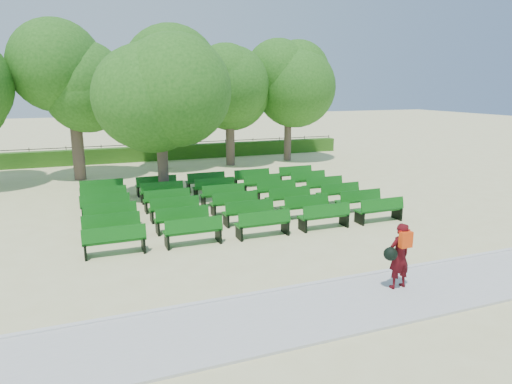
# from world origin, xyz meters

# --- Properties ---
(ground) EXTENTS (120.00, 120.00, 0.00)m
(ground) POSITION_xyz_m (0.00, 0.00, 0.00)
(ground) COLOR beige
(paving) EXTENTS (30.00, 2.20, 0.06)m
(paving) POSITION_xyz_m (0.00, -7.40, 0.03)
(paving) COLOR #BCBDB7
(paving) RESTS_ON ground
(curb) EXTENTS (30.00, 0.12, 0.10)m
(curb) POSITION_xyz_m (0.00, -6.25, 0.05)
(curb) COLOR silver
(curb) RESTS_ON ground
(hedge) EXTENTS (26.00, 0.70, 0.90)m
(hedge) POSITION_xyz_m (0.00, 14.00, 0.45)
(hedge) COLOR #2C5D18
(hedge) RESTS_ON ground
(fence) EXTENTS (26.00, 0.10, 1.02)m
(fence) POSITION_xyz_m (0.00, 14.40, 0.00)
(fence) COLOR black
(fence) RESTS_ON ground
(tree_line) EXTENTS (21.80, 6.80, 7.04)m
(tree_line) POSITION_xyz_m (0.00, 10.00, 0.00)
(tree_line) COLOR #2B661B
(tree_line) RESTS_ON ground
(bench_array) EXTENTS (1.73, 0.58, 1.08)m
(bench_array) POSITION_xyz_m (0.90, 1.07, 0.09)
(bench_array) COLOR #105B12
(bench_array) RESTS_ON ground
(tree_among) EXTENTS (4.65, 4.65, 6.23)m
(tree_among) POSITION_xyz_m (-1.12, 3.49, 4.13)
(tree_among) COLOR brown
(tree_among) RESTS_ON ground
(person) EXTENTS (0.74, 0.45, 1.55)m
(person) POSITION_xyz_m (2.33, -7.12, 0.86)
(person) COLOR #460A0E
(person) RESTS_ON ground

